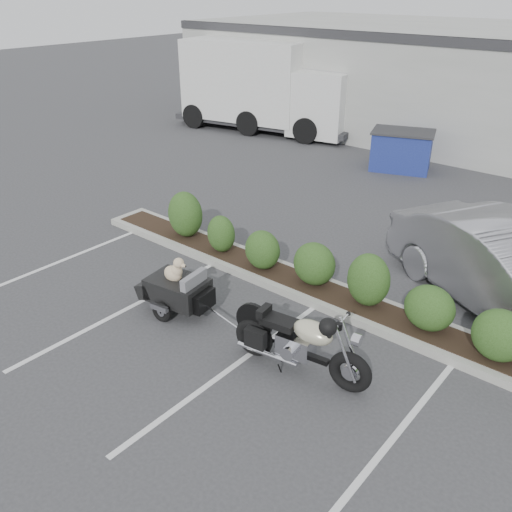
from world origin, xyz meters
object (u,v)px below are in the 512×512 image
Objects in this scene: sedan at (507,269)px; dumpster at (401,150)px; pet_trailer at (177,288)px; delivery_truck at (267,88)px; motorcycle at (299,344)px.

sedan is 8.46m from dumpster.
pet_trailer is 6.08m from sedan.
dumpster reaches higher than pet_trailer.
sedan is 2.22× the size of dumpster.
sedan is at bearing -44.28° from delivery_truck.
dumpster is 6.93m from delivery_truck.
motorcycle is at bearing -60.25° from delivery_truck.
delivery_truck reaches higher than pet_trailer.
motorcycle reaches higher than pet_trailer.
pet_trailer is at bearing 158.42° from sedan.
pet_trailer is at bearing -68.86° from delivery_truck.
delivery_truck is (-6.72, 1.37, 1.02)m from dumpster.
delivery_truck is at bearing 122.70° from motorcycle.
delivery_truck is (-12.05, 7.93, 0.84)m from sedan.
motorcycle reaches higher than dumpster.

